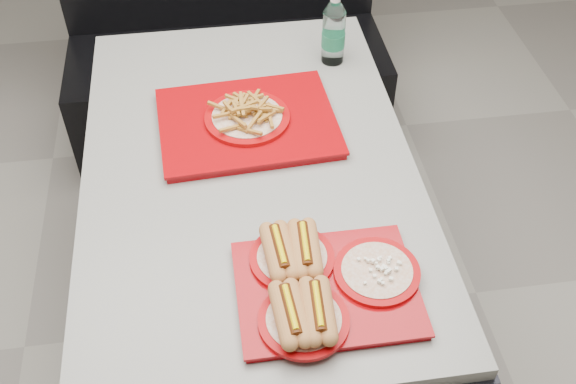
{
  "coord_description": "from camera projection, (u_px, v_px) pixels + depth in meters",
  "views": [
    {
      "loc": [
        -0.08,
        -1.35,
        2.0
      ],
      "look_at": [
        0.08,
        -0.2,
        0.83
      ],
      "focal_mm": 42.0,
      "sensor_mm": 36.0,
      "label": 1
    }
  ],
  "objects": [
    {
      "name": "diner_table",
      "position": [
        251.0,
        205.0,
        1.95
      ],
      "size": [
        0.92,
        1.42,
        0.75
      ],
      "color": "black",
      "rests_on": "ground"
    },
    {
      "name": "tray_near",
      "position": [
        319.0,
        284.0,
        1.51
      ],
      "size": [
        0.42,
        0.37,
        0.09
      ],
      "rotation": [
        0.0,
        0.0,
        0.0
      ],
      "color": "#960408",
      "rests_on": "diner_table"
    },
    {
      "name": "ground",
      "position": [
        258.0,
        319.0,
        2.37
      ],
      "size": [
        6.0,
        6.0,
        0.0
      ],
      "primitive_type": "plane",
      "color": "gray",
      "rests_on": "ground"
    },
    {
      "name": "booth_bench",
      "position": [
        226.0,
        49.0,
        2.84
      ],
      "size": [
        1.3,
        0.57,
        1.35
      ],
      "color": "black",
      "rests_on": "ground"
    },
    {
      "name": "tray_far",
      "position": [
        247.0,
        119.0,
        1.92
      ],
      "size": [
        0.52,
        0.42,
        0.1
      ],
      "rotation": [
        0.0,
        0.0,
        0.06
      ],
      "color": "#960408",
      "rests_on": "diner_table"
    },
    {
      "name": "water_bottle",
      "position": [
        334.0,
        33.0,
        2.11
      ],
      "size": [
        0.07,
        0.07,
        0.24
      ],
      "rotation": [
        0.0,
        0.0,
        0.32
      ],
      "color": "silver",
      "rests_on": "diner_table"
    }
  ]
}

